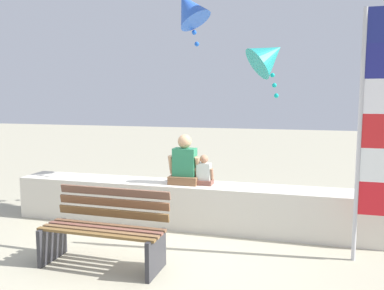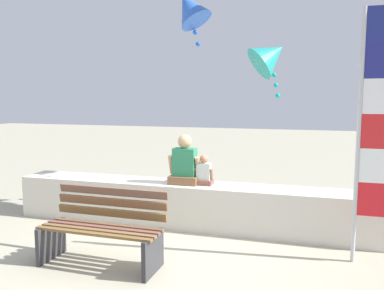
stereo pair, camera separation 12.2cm
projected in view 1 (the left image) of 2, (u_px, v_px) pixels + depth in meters
The scene contains 8 objects.
ground_plane at pixel (171, 248), 5.27m from camera, with size 40.00×40.00×0.00m, color #A8A28A.
seawall_ledge at pixel (190, 205), 6.14m from camera, with size 5.68×0.62×0.67m, color beige.
park_bench at pixel (105, 231), 4.73m from camera, with size 1.49×0.63×0.88m.
person_adult at pixel (185, 164), 6.08m from camera, with size 0.50×0.36×0.76m.
person_child at pixel (204, 173), 6.02m from camera, with size 0.30×0.22×0.46m.
flag_banner at pixel (372, 123), 4.64m from camera, with size 0.41×0.05×3.02m.
kite_teal at pixel (269, 56), 7.17m from camera, with size 1.03×0.96×1.19m.
kite_blue at pixel (189, 8), 6.46m from camera, with size 0.83×0.69×0.94m.
Camera 1 is at (1.62, -4.80, 2.00)m, focal length 37.09 mm.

